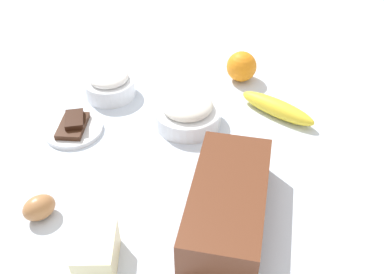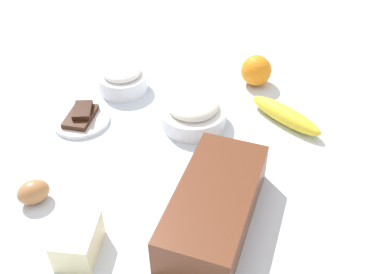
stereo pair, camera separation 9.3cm
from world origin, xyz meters
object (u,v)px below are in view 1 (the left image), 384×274
(banana, at_px, (277,108))
(orange_fruit, at_px, (242,66))
(loaf_pan, at_px, (228,202))
(flour_bowl, at_px, (187,112))
(sugar_bowl, at_px, (109,84))
(egg_near_butter, at_px, (39,208))
(chocolate_plate, at_px, (73,127))
(butter_block, at_px, (97,252))

(banana, bearing_deg, orange_fruit, 26.54)
(loaf_pan, relative_size, flour_bowl, 1.97)
(sugar_bowl, height_order, egg_near_butter, sugar_bowl)
(chocolate_plate, bearing_deg, butter_block, -160.70)
(chocolate_plate, bearing_deg, sugar_bowl, -22.67)
(flour_bowl, distance_m, chocolate_plate, 0.26)
(egg_near_butter, xyz_separation_m, chocolate_plate, (0.24, -0.00, -0.01))
(loaf_pan, bearing_deg, butter_block, 125.35)
(flour_bowl, xyz_separation_m, orange_fruit, (0.19, -0.13, 0.01))
(banana, xyz_separation_m, chocolate_plate, (-0.07, 0.46, -0.01))
(sugar_bowl, distance_m, banana, 0.41)
(flour_bowl, relative_size, chocolate_plate, 1.17)
(loaf_pan, bearing_deg, sugar_bowl, 45.76)
(loaf_pan, xyz_separation_m, egg_near_butter, (-0.01, 0.34, -0.02))
(sugar_bowl, height_order, orange_fruit, orange_fruit)
(sugar_bowl, relative_size, orange_fruit, 1.59)
(banana, relative_size, chocolate_plate, 1.46)
(orange_fruit, xyz_separation_m, chocolate_plate, (-0.22, 0.39, -0.03))
(banana, bearing_deg, sugar_bowl, 79.80)
(loaf_pan, relative_size, orange_fruit, 3.85)
(flour_bowl, relative_size, orange_fruit, 1.96)
(loaf_pan, relative_size, banana, 1.57)
(sugar_bowl, relative_size, butter_block, 1.37)
(flour_bowl, xyz_separation_m, chocolate_plate, (-0.04, 0.25, -0.02))
(butter_block, bearing_deg, flour_bowl, -19.75)
(loaf_pan, xyz_separation_m, chocolate_plate, (0.24, 0.34, -0.03))
(banana, bearing_deg, loaf_pan, 157.66)
(butter_block, distance_m, egg_near_butter, 0.16)
(flour_bowl, bearing_deg, banana, -80.39)
(banana, height_order, orange_fruit, orange_fruit)
(loaf_pan, relative_size, butter_block, 3.31)
(orange_fruit, bearing_deg, butter_block, 154.56)
(orange_fruit, relative_size, chocolate_plate, 0.60)
(flour_bowl, bearing_deg, orange_fruit, -35.46)
(sugar_bowl, xyz_separation_m, chocolate_plate, (-0.14, 0.06, -0.02))
(flour_bowl, distance_m, egg_near_butter, 0.38)
(loaf_pan, distance_m, sugar_bowl, 0.47)
(banana, relative_size, orange_fruit, 2.45)
(orange_fruit, distance_m, butter_block, 0.62)
(sugar_bowl, bearing_deg, butter_block, -173.00)
(butter_block, bearing_deg, chocolate_plate, 19.30)
(egg_near_butter, distance_m, chocolate_plate, 0.24)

